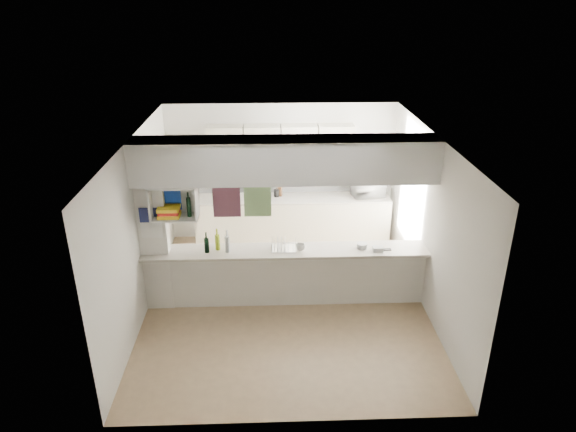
{
  "coord_description": "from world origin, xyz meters",
  "views": [
    {
      "loc": [
        -0.22,
        -6.73,
        4.41
      ],
      "look_at": [
        0.05,
        0.5,
        1.24
      ],
      "focal_mm": 32.0,
      "sensor_mm": 36.0,
      "label": 1
    }
  ],
  "objects_px": {
    "microwave": "(368,188)",
    "wine_bottles": "(218,243)",
    "bowl": "(370,179)",
    "dish_rack": "(284,244)"
  },
  "relations": [
    {
      "from": "bowl",
      "to": "wine_bottles",
      "type": "xyz_separation_m",
      "value": [
        -2.6,
        -2.09,
        -0.22
      ]
    },
    {
      "from": "bowl",
      "to": "dish_rack",
      "type": "distance_m",
      "value": 2.65
    },
    {
      "from": "bowl",
      "to": "wine_bottles",
      "type": "bearing_deg",
      "value": -141.21
    },
    {
      "from": "microwave",
      "to": "bowl",
      "type": "distance_m",
      "value": 0.19
    },
    {
      "from": "microwave",
      "to": "wine_bottles",
      "type": "relative_size",
      "value": 1.52
    },
    {
      "from": "microwave",
      "to": "wine_bottles",
      "type": "height_order",
      "value": "wine_bottles"
    },
    {
      "from": "dish_rack",
      "to": "wine_bottles",
      "type": "bearing_deg",
      "value": -176.21
    },
    {
      "from": "bowl",
      "to": "dish_rack",
      "type": "xyz_separation_m",
      "value": [
        -1.64,
        -2.06,
        -0.26
      ]
    },
    {
      "from": "microwave",
      "to": "wine_bottles",
      "type": "bearing_deg",
      "value": 29.27
    },
    {
      "from": "wine_bottles",
      "to": "bowl",
      "type": "bearing_deg",
      "value": 38.79
    }
  ]
}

